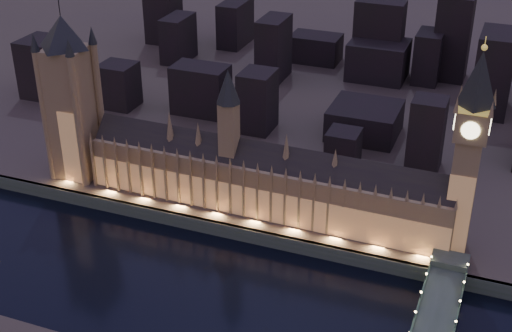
% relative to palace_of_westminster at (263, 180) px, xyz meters
% --- Properties ---
extents(ground_plane, '(2000.00, 2000.00, 0.00)m').
position_rel_palace_of_westminster_xyz_m(ground_plane, '(-6.11, -61.74, -26.37)').
color(ground_plane, black).
rests_on(ground_plane, ground).
extents(north_bank, '(2000.00, 960.00, 8.00)m').
position_rel_palace_of_westminster_xyz_m(north_bank, '(-6.11, 458.26, -22.37)').
color(north_bank, '#3E3538').
rests_on(north_bank, ground).
extents(embankment_wall, '(2000.00, 2.50, 8.00)m').
position_rel_palace_of_westminster_xyz_m(embankment_wall, '(-6.11, -20.74, -22.37)').
color(embankment_wall, '#405643').
rests_on(embankment_wall, ground).
extents(palace_of_westminster, '(202.00, 23.34, 78.00)m').
position_rel_palace_of_westminster_xyz_m(palace_of_westminster, '(0.00, 0.00, 0.00)').
color(palace_of_westminster, '#968359').
rests_on(palace_of_westminster, north_bank).
extents(victoria_tower, '(31.68, 31.68, 107.68)m').
position_rel_palace_of_westminster_xyz_m(victoria_tower, '(-116.11, 0.17, 34.76)').
color(victoria_tower, '#968359').
rests_on(victoria_tower, north_bank).
extents(elizabeth_tower, '(18.00, 18.00, 109.41)m').
position_rel_palace_of_westminster_xyz_m(elizabeth_tower, '(101.89, 0.18, 42.65)').
color(elizabeth_tower, '#968359').
rests_on(elizabeth_tower, north_bank).
extents(city_backdrop, '(480.47, 215.63, 79.34)m').
position_rel_palace_of_westminster_xyz_m(city_backdrop, '(28.85, 186.65, 4.55)').
color(city_backdrop, black).
rests_on(city_backdrop, north_bank).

